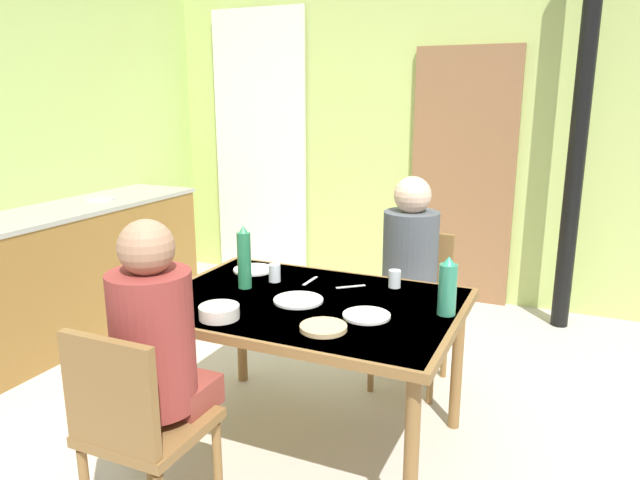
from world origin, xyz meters
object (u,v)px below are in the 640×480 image
(chair_far_diner, at_px, (414,299))
(person_near_diner, at_px, (155,336))
(serving_bowl_center, at_px, (219,312))
(kitchen_counter, at_px, (72,271))
(chair_near_diner, at_px, (136,425))
(water_bottle_green_near, at_px, (244,259))
(person_far_diner, at_px, (409,257))
(water_bottle_green_far, at_px, (447,288))
(dining_table, at_px, (307,314))

(chair_far_diner, bearing_deg, person_near_diner, 70.33)
(person_near_diner, height_order, serving_bowl_center, person_near_diner)
(kitchen_counter, relative_size, person_near_diner, 2.71)
(chair_near_diner, relative_size, water_bottle_green_near, 2.80)
(chair_far_diner, relative_size, person_far_diner, 1.13)
(chair_far_diner, xyz_separation_m, person_near_diner, (-0.56, -1.56, 0.28))
(water_bottle_green_far, relative_size, serving_bowl_center, 1.51)
(person_near_diner, relative_size, water_bottle_green_far, 3.00)
(person_far_diner, bearing_deg, water_bottle_green_far, 118.28)
(dining_table, height_order, serving_bowl_center, serving_bowl_center)
(water_bottle_green_near, xyz_separation_m, serving_bowl_center, (0.11, -0.39, -0.12))
(water_bottle_green_near, bearing_deg, person_near_diner, -84.07)
(water_bottle_green_near, relative_size, serving_bowl_center, 1.82)
(kitchen_counter, bearing_deg, serving_bowl_center, -26.60)
(water_bottle_green_near, height_order, serving_bowl_center, water_bottle_green_near)
(chair_near_diner, xyz_separation_m, person_far_diner, (0.56, 1.56, 0.28))
(person_near_diner, xyz_separation_m, water_bottle_green_far, (0.89, 0.80, 0.06))
(person_far_diner, distance_m, serving_bowl_center, 1.18)
(chair_near_diner, distance_m, serving_bowl_center, 0.56)
(kitchen_counter, height_order, chair_far_diner, kitchen_counter)
(kitchen_counter, distance_m, person_far_diner, 2.38)
(chair_near_diner, distance_m, water_bottle_green_near, 0.97)
(dining_table, xyz_separation_m, chair_near_diner, (-0.27, -0.85, -0.16))
(person_far_diner, distance_m, water_bottle_green_far, 0.71)
(dining_table, xyz_separation_m, person_far_diner, (0.28, 0.71, 0.12))
(water_bottle_green_near, distance_m, serving_bowl_center, 0.42)
(person_near_diner, height_order, person_far_diner, same)
(kitchen_counter, xyz_separation_m, person_near_diner, (1.80, -1.28, 0.33))
(kitchen_counter, xyz_separation_m, person_far_diner, (2.36, 0.14, 0.33))
(dining_table, xyz_separation_m, person_near_diner, (-0.27, -0.71, 0.12))
(person_near_diner, xyz_separation_m, serving_bowl_center, (0.03, 0.36, -0.03))
(chair_far_diner, distance_m, water_bottle_green_near, 1.09)
(person_near_diner, distance_m, person_far_diner, 1.52)
(kitchen_counter, height_order, water_bottle_green_near, water_bottle_green_near)
(chair_far_diner, relative_size, water_bottle_green_near, 2.80)
(serving_bowl_center, bearing_deg, dining_table, 54.98)
(chair_far_diner, xyz_separation_m, water_bottle_green_near, (-0.63, -0.80, 0.37))
(chair_far_diner, height_order, person_far_diner, person_far_diner)
(chair_far_diner, height_order, water_bottle_green_near, water_bottle_green_near)
(chair_near_diner, bearing_deg, chair_far_diner, 71.81)
(dining_table, relative_size, person_far_diner, 1.79)
(dining_table, height_order, chair_far_diner, chair_far_diner)
(dining_table, distance_m, water_bottle_green_near, 0.41)
(chair_near_diner, distance_m, person_far_diner, 1.68)
(dining_table, relative_size, water_bottle_green_near, 4.45)
(water_bottle_green_far, xyz_separation_m, serving_bowl_center, (-0.86, -0.43, -0.09))
(kitchen_counter, distance_m, water_bottle_green_far, 2.76)
(serving_bowl_center, bearing_deg, kitchen_counter, 153.40)
(chair_near_diner, relative_size, chair_far_diner, 1.00)
(chair_near_diner, height_order, water_bottle_green_far, water_bottle_green_far)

